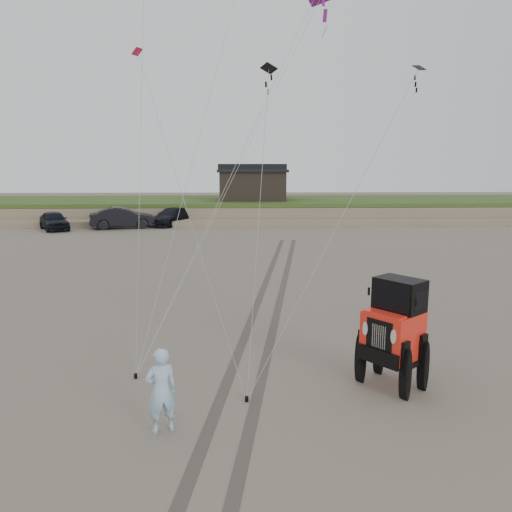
# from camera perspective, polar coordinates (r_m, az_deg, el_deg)

# --- Properties ---
(ground) EXTENTS (160.00, 160.00, 0.00)m
(ground) POSITION_cam_1_polar(r_m,az_deg,el_deg) (11.59, -6.35, -15.56)
(ground) COLOR #6B6054
(ground) RESTS_ON ground
(dune_ridge) EXTENTS (160.00, 14.25, 1.73)m
(dune_ridge) POSITION_cam_1_polar(r_m,az_deg,el_deg) (48.08, -2.83, 5.40)
(dune_ridge) COLOR #7A6B54
(dune_ridge) RESTS_ON ground
(cabin) EXTENTS (6.40, 5.40, 3.35)m
(cabin) POSITION_cam_1_polar(r_m,az_deg,el_deg) (47.43, -0.42, 8.27)
(cabin) COLOR black
(cabin) RESTS_ON dune_ridge
(truck_a) EXTENTS (3.65, 4.57, 1.46)m
(truck_a) POSITION_cam_1_polar(r_m,az_deg,el_deg) (42.00, -22.08, 3.78)
(truck_a) COLOR black
(truck_a) RESTS_ON ground
(truck_b) EXTENTS (5.39, 3.08, 1.68)m
(truck_b) POSITION_cam_1_polar(r_m,az_deg,el_deg) (41.25, -14.97, 4.24)
(truck_b) COLOR black
(truck_b) RESTS_ON ground
(truck_c) EXTENTS (4.04, 5.34, 1.44)m
(truck_c) POSITION_cam_1_polar(r_m,az_deg,el_deg) (42.38, -9.56, 4.44)
(truck_c) COLOR black
(truck_c) RESTS_ON ground
(jeep) EXTENTS (5.68, 5.27, 2.02)m
(jeep) POSITION_cam_1_polar(r_m,az_deg,el_deg) (11.98, 15.30, -9.73)
(jeep) COLOR #FF2B1B
(jeep) RESTS_ON ground
(man) EXTENTS (0.72, 0.60, 1.68)m
(man) POSITION_cam_1_polar(r_m,az_deg,el_deg) (9.98, -10.78, -14.84)
(man) COLOR #91C6E1
(man) RESTS_ON ground
(stake_main) EXTENTS (0.08, 0.08, 0.12)m
(stake_main) POSITION_cam_1_polar(r_m,az_deg,el_deg) (12.65, -13.59, -13.18)
(stake_main) COLOR black
(stake_main) RESTS_ON ground
(stake_aux) EXTENTS (0.08, 0.08, 0.12)m
(stake_aux) POSITION_cam_1_polar(r_m,az_deg,el_deg) (11.24, -1.07, -16.02)
(stake_aux) COLOR black
(stake_aux) RESTS_ON ground
(tire_tracks) EXTENTS (5.22, 29.74, 0.01)m
(tire_tracks) POSITION_cam_1_polar(r_m,az_deg,el_deg) (19.10, 1.58, -4.92)
(tire_tracks) COLOR #4C443D
(tire_tracks) RESTS_ON ground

